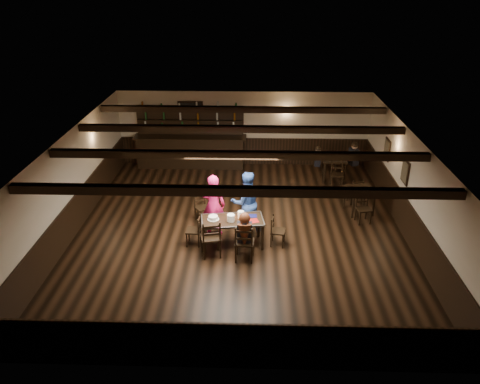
{
  "coord_description": "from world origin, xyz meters",
  "views": [
    {
      "loc": [
        0.35,
        -11.27,
        6.48
      ],
      "look_at": [
        0.01,
        0.2,
        1.07
      ],
      "focal_mm": 35.0,
      "sensor_mm": 36.0,
      "label": 1
    }
  ],
  "objects_px": {
    "chair_near_right": "(244,241)",
    "dining_table": "(232,222)",
    "man_blue": "(246,202)",
    "bar_counter": "(191,147)",
    "cake": "(213,218)",
    "chair_near_left": "(211,236)",
    "woman_pink": "(213,205)"
  },
  "relations": [
    {
      "from": "chair_near_right",
      "to": "bar_counter",
      "type": "bearing_deg",
      "value": 108.43
    },
    {
      "from": "chair_near_left",
      "to": "chair_near_right",
      "type": "xyz_separation_m",
      "value": [
        0.82,
        -0.16,
        -0.02
      ]
    },
    {
      "from": "man_blue",
      "to": "chair_near_right",
      "type": "bearing_deg",
      "value": 76.0
    },
    {
      "from": "woman_pink",
      "to": "bar_counter",
      "type": "xyz_separation_m",
      "value": [
        -1.23,
        4.9,
        -0.14
      ]
    },
    {
      "from": "chair_near_left",
      "to": "woman_pink",
      "type": "height_order",
      "value": "woman_pink"
    },
    {
      "from": "woman_pink",
      "to": "chair_near_left",
      "type": "bearing_deg",
      "value": 96.5
    },
    {
      "from": "chair_near_right",
      "to": "cake",
      "type": "distance_m",
      "value": 1.12
    },
    {
      "from": "bar_counter",
      "to": "cake",
      "type": "bearing_deg",
      "value": -76.97
    },
    {
      "from": "chair_near_right",
      "to": "dining_table",
      "type": "bearing_deg",
      "value": 112.75
    },
    {
      "from": "chair_near_left",
      "to": "man_blue",
      "type": "bearing_deg",
      "value": 58.29
    },
    {
      "from": "man_blue",
      "to": "chair_near_left",
      "type": "bearing_deg",
      "value": 45.17
    },
    {
      "from": "chair_near_left",
      "to": "woman_pink",
      "type": "relative_size",
      "value": 0.59
    },
    {
      "from": "chair_near_left",
      "to": "woman_pink",
      "type": "distance_m",
      "value": 1.21
    },
    {
      "from": "chair_near_left",
      "to": "woman_pink",
      "type": "bearing_deg",
      "value": 91.66
    },
    {
      "from": "cake",
      "to": "chair_near_left",
      "type": "bearing_deg",
      "value": -90.75
    },
    {
      "from": "chair_near_right",
      "to": "cake",
      "type": "bearing_deg",
      "value": 137.21
    },
    {
      "from": "chair_near_left",
      "to": "chair_near_right",
      "type": "distance_m",
      "value": 0.83
    },
    {
      "from": "man_blue",
      "to": "dining_table",
      "type": "bearing_deg",
      "value": 52.76
    },
    {
      "from": "dining_table",
      "to": "chair_near_left",
      "type": "height_order",
      "value": "chair_near_left"
    },
    {
      "from": "chair_near_left",
      "to": "man_blue",
      "type": "height_order",
      "value": "man_blue"
    },
    {
      "from": "chair_near_left",
      "to": "woman_pink",
      "type": "xyz_separation_m",
      "value": [
        -0.03,
        1.18,
        0.27
      ]
    },
    {
      "from": "dining_table",
      "to": "bar_counter",
      "type": "relative_size",
      "value": 0.42
    },
    {
      "from": "dining_table",
      "to": "man_blue",
      "type": "bearing_deg",
      "value": 65.87
    },
    {
      "from": "chair_near_right",
      "to": "woman_pink",
      "type": "xyz_separation_m",
      "value": [
        -0.85,
        1.34,
        0.29
      ]
    },
    {
      "from": "chair_near_right",
      "to": "man_blue",
      "type": "xyz_separation_m",
      "value": [
        0.02,
        1.52,
        0.3
      ]
    },
    {
      "from": "chair_near_right",
      "to": "cake",
      "type": "relative_size",
      "value": 3.24
    },
    {
      "from": "dining_table",
      "to": "woman_pink",
      "type": "height_order",
      "value": "woman_pink"
    },
    {
      "from": "man_blue",
      "to": "bar_counter",
      "type": "distance_m",
      "value": 5.18
    },
    {
      "from": "dining_table",
      "to": "man_blue",
      "type": "xyz_separation_m",
      "value": [
        0.34,
        0.76,
        0.2
      ]
    },
    {
      "from": "chair_near_right",
      "to": "man_blue",
      "type": "bearing_deg",
      "value": 89.11
    },
    {
      "from": "woman_pink",
      "to": "man_blue",
      "type": "height_order",
      "value": "man_blue"
    },
    {
      "from": "dining_table",
      "to": "bar_counter",
      "type": "height_order",
      "value": "bar_counter"
    }
  ]
}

